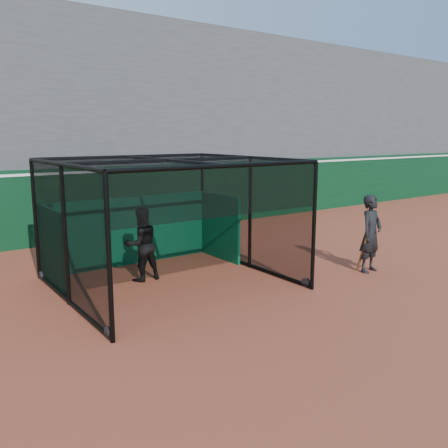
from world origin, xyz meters
TOP-DOWN VIEW (x-y plane):
  - ground at (0.00, 0.00)m, footprint 120.00×120.00m
  - outfield_wall at (0.00, 8.50)m, footprint 50.00×0.50m
  - grandstand at (0.00, 12.27)m, footprint 50.00×7.85m
  - batting_cage at (-0.68, 2.43)m, footprint 5.05×4.77m
  - batter at (-1.11, 3.07)m, footprint 0.90×0.71m
  - on_deck_player at (4.14, 0.24)m, footprint 0.81×0.59m

SIDE VIEW (x-z plane):
  - ground at x=0.00m, z-range 0.00..0.00m
  - batter at x=-1.11m, z-range 0.00..1.84m
  - on_deck_player at x=4.14m, z-range 0.00..2.04m
  - outfield_wall at x=0.00m, z-range 0.04..2.54m
  - batting_cage at x=-0.68m, z-range 0.00..2.99m
  - grandstand at x=0.00m, z-range 0.00..8.95m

